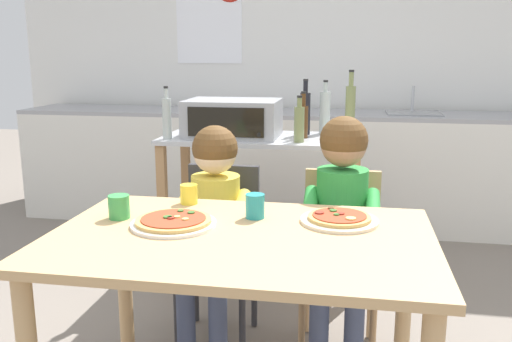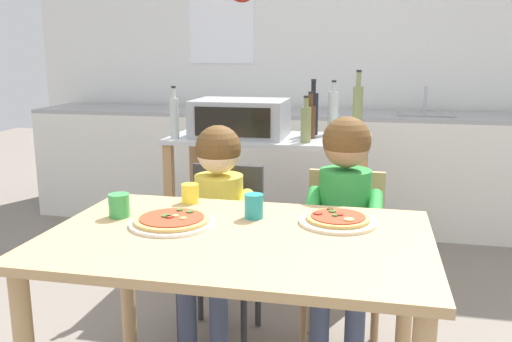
{
  "view_description": "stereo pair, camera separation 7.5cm",
  "coord_description": "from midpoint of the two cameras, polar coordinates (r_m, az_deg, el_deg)",
  "views": [
    {
      "loc": [
        0.35,
        -1.68,
        1.35
      ],
      "look_at": [
        0.0,
        0.3,
        0.91
      ],
      "focal_mm": 38.4,
      "sensor_mm": 36.0,
      "label": 1
    },
    {
      "loc": [
        0.42,
        -1.66,
        1.35
      ],
      "look_at": [
        0.0,
        0.3,
        0.91
      ],
      "focal_mm": 38.4,
      "sensor_mm": 36.0,
      "label": 2
    }
  ],
  "objects": [
    {
      "name": "dining_chair_right",
      "position": [
        2.52,
        9.95,
        -8.01
      ],
      "size": [
        0.36,
        0.36,
        0.81
      ],
      "color": "tan",
      "rests_on": "ground"
    },
    {
      "name": "bottle_brown_beer",
      "position": [
        3.12,
        6.37,
        5.29
      ],
      "size": [
        0.06,
        0.06,
        0.26
      ],
      "color": "#4C2D14",
      "rests_on": "kitchen_island_cart"
    },
    {
      "name": "child_in_yellow_shirt",
      "position": [
        2.44,
        -3.35,
        -3.82
      ],
      "size": [
        0.32,
        0.42,
        1.01
      ],
      "color": "#424C6B",
      "rests_on": "ground"
    },
    {
      "name": "pizza_plate_cream",
      "position": [
        1.95,
        9.63,
        -5.05
      ],
      "size": [
        0.27,
        0.27,
        0.03
      ],
      "color": "beige",
      "rests_on": "dining_table"
    },
    {
      "name": "bottle_slim_sauce",
      "position": [
        3.31,
        8.68,
        6.1
      ],
      "size": [
        0.06,
        0.06,
        0.32
      ],
      "color": "#ADB7B2",
      "rests_on": "kitchen_island_cart"
    },
    {
      "name": "dining_chair_left",
      "position": [
        2.61,
        -2.6,
        -7.12
      ],
      "size": [
        0.36,
        0.36,
        0.81
      ],
      "color": "#333338",
      "rests_on": "ground"
    },
    {
      "name": "toaster_oven",
      "position": [
        3.17,
        -0.95,
        5.53
      ],
      "size": [
        0.53,
        0.39,
        0.21
      ],
      "color": "#999BA0",
      "rests_on": "kitchen_island_cart"
    },
    {
      "name": "child_in_green_shirt",
      "position": [
        2.34,
        10.03,
        -3.97
      ],
      "size": [
        0.32,
        0.42,
        1.07
      ],
      "color": "#424C6B",
      "rests_on": "ground"
    },
    {
      "name": "drinking_cup_teal",
      "position": [
        1.97,
        0.87,
        -3.68
      ],
      "size": [
        0.07,
        0.07,
        0.09
      ],
      "primitive_type": "cylinder",
      "color": "teal",
      "rests_on": "dining_table"
    },
    {
      "name": "ground_plane",
      "position": [
        3.17,
        4.11,
        -12.88
      ],
      "size": [
        11.72,
        11.72,
        0.0
      ],
      "primitive_type": "plane",
      "color": "slate"
    },
    {
      "name": "dining_table",
      "position": [
        1.85,
        -0.81,
        -9.89
      ],
      "size": [
        1.27,
        0.82,
        0.76
      ],
      "color": "tan",
      "rests_on": "ground"
    },
    {
      "name": "drinking_cup_green",
      "position": [
        2.04,
        -13.04,
        -3.52
      ],
      "size": [
        0.08,
        0.08,
        0.09
      ],
      "primitive_type": "cylinder",
      "color": "green",
      "rests_on": "dining_table"
    },
    {
      "name": "pizza_plate_white",
      "position": [
        1.92,
        -7.64,
        -5.2
      ],
      "size": [
        0.3,
        0.3,
        0.03
      ],
      "color": "white",
      "rests_on": "dining_table"
    },
    {
      "name": "bottle_squat_spirits",
      "position": [
        3.12,
        -7.82,
        5.6
      ],
      "size": [
        0.05,
        0.05,
        0.3
      ],
      "color": "#ADB7B2",
      "rests_on": "kitchen_island_cart"
    },
    {
      "name": "kitchen_island_cart",
      "position": [
        3.23,
        2.05,
        -1.46
      ],
      "size": [
        1.15,
        0.53,
        0.87
      ],
      "color": "#B7BABF",
      "rests_on": "ground"
    },
    {
      "name": "back_wall_tiled",
      "position": [
        4.67,
        7.57,
        12.28
      ],
      "size": [
        5.09,
        0.14,
        2.7
      ],
      "color": "white",
      "rests_on": "ground"
    },
    {
      "name": "drinking_cup_yellow",
      "position": [
        2.18,
        -5.91,
        -2.35
      ],
      "size": [
        0.07,
        0.07,
        0.08
      ],
      "primitive_type": "cylinder",
      "color": "yellow",
      "rests_on": "dining_table"
    },
    {
      "name": "bottle_dark_olive_oil",
      "position": [
        2.97,
        5.93,
        4.97
      ],
      "size": [
        0.06,
        0.06,
        0.25
      ],
      "color": "olive",
      "rests_on": "kitchen_island_cart"
    },
    {
      "name": "kitchen_counter",
      "position": [
        4.36,
        6.84,
        0.3
      ],
      "size": [
        4.58,
        0.6,
        1.09
      ],
      "color": "silver",
      "rests_on": "ground"
    },
    {
      "name": "bottle_clear_vinegar",
      "position": [
        3.06,
        11.22,
        6.08
      ],
      "size": [
        0.05,
        0.05,
        0.39
      ],
      "color": "olive",
      "rests_on": "kitchen_island_cart"
    },
    {
      "name": "bottle_tall_green_wine",
      "position": [
        3.25,
        6.62,
        6.1
      ],
      "size": [
        0.06,
        0.06,
        0.33
      ],
      "color": "black",
      "rests_on": "kitchen_island_cart"
    }
  ]
}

